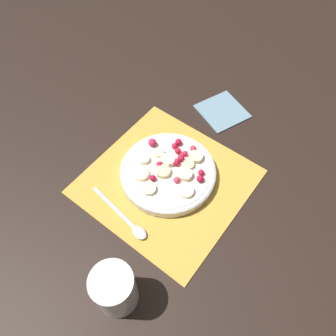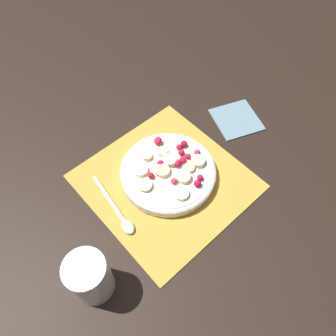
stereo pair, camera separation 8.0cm
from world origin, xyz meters
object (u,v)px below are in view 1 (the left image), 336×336
at_px(napkin, 222,111).
at_px(drinking_glass, 115,290).
at_px(spoon, 129,222).
at_px(fruit_bowl, 168,171).

bearing_deg(napkin, drinking_glass, 100.70).
bearing_deg(napkin, spoon, 92.33).
distance_m(spoon, napkin, 0.43).
distance_m(fruit_bowl, napkin, 0.27).
bearing_deg(drinking_glass, napkin, -79.30).
bearing_deg(napkin, fruit_bowl, 92.06).
distance_m(drinking_glass, napkin, 0.58).
relative_size(fruit_bowl, spoon, 1.29).
xyz_separation_m(spoon, drinking_glass, (-0.09, 0.13, 0.05)).
bearing_deg(spoon, fruit_bowl, 100.35).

